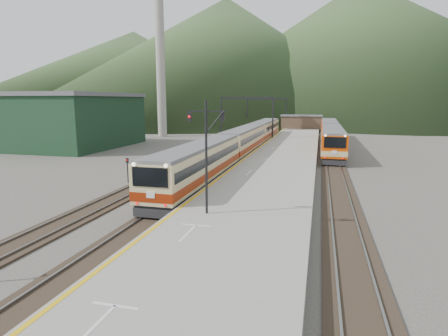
# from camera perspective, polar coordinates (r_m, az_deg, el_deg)

# --- Properties ---
(ground) EXTENTS (400.00, 400.00, 0.00)m
(ground) POSITION_cam_1_polar(r_m,az_deg,el_deg) (16.16, -26.83, -18.19)
(ground) COLOR #47423D
(ground) RESTS_ON ground
(track_main) EXTENTS (2.60, 200.00, 0.23)m
(track_main) POSITION_cam_1_polar(r_m,az_deg,el_deg) (51.93, 3.32, 2.13)
(track_main) COLOR black
(track_main) RESTS_ON ground
(track_far) EXTENTS (2.60, 200.00, 0.23)m
(track_far) POSITION_cam_1_polar(r_m,az_deg,el_deg) (53.11, -1.98, 2.32)
(track_far) COLOR black
(track_far) RESTS_ON ground
(track_second) EXTENTS (2.60, 200.00, 0.23)m
(track_second) POSITION_cam_1_polar(r_m,az_deg,el_deg) (51.02, 16.11, 1.60)
(track_second) COLOR black
(track_second) RESTS_ON ground
(platform) EXTENTS (8.00, 100.00, 1.00)m
(platform) POSITION_cam_1_polar(r_m,az_deg,el_deg) (49.14, 9.30, 2.06)
(platform) COLOR gray
(platform) RESTS_ON ground
(gantry_near) EXTENTS (9.55, 0.25, 8.00)m
(gantry_near) POSITION_cam_1_polar(r_m,az_deg,el_deg) (66.71, 3.46, 8.69)
(gantry_near) COLOR black
(gantry_near) RESTS_ON ground
(gantry_far) EXTENTS (9.55, 0.25, 8.00)m
(gantry_far) POSITION_cam_1_polar(r_m,az_deg,el_deg) (91.37, 6.48, 9.06)
(gantry_far) COLOR black
(gantry_far) RESTS_ON ground
(warehouse) EXTENTS (14.50, 20.50, 8.60)m
(warehouse) POSITION_cam_1_polar(r_m,az_deg,el_deg) (64.76, -21.55, 6.83)
(warehouse) COLOR #15301D
(warehouse) RESTS_ON ground
(smokestack) EXTENTS (1.80, 1.80, 30.00)m
(smokestack) POSITION_cam_1_polar(r_m,az_deg,el_deg) (79.51, -9.65, 15.61)
(smokestack) COLOR #9E998E
(smokestack) RESTS_ON ground
(station_shed) EXTENTS (9.40, 4.40, 3.10)m
(station_shed) POSITION_cam_1_polar(r_m,az_deg,el_deg) (88.70, 11.71, 6.93)
(station_shed) COLOR #4C392A
(station_shed) RESTS_ON platform
(hill_a) EXTENTS (180.00, 180.00, 60.00)m
(hill_a) POSITION_cam_1_polar(r_m,az_deg,el_deg) (207.80, 0.44, 16.51)
(hill_a) COLOR #2C4F22
(hill_a) RESTS_ON ground
(hill_b) EXTENTS (220.00, 220.00, 75.00)m
(hill_b) POSITION_cam_1_polar(r_m,az_deg,el_deg) (243.18, 19.91, 16.79)
(hill_b) COLOR #2C4F22
(hill_b) RESTS_ON ground
(hill_d) EXTENTS (200.00, 200.00, 55.00)m
(hill_d) POSITION_cam_1_polar(r_m,az_deg,el_deg) (282.83, -13.39, 14.07)
(hill_d) COLOR #2C4F22
(hill_d) RESTS_ON ground
(main_train) EXTENTS (2.83, 58.12, 3.46)m
(main_train) POSITION_cam_1_polar(r_m,az_deg,el_deg) (50.65, 3.11, 4.08)
(main_train) COLOR #CDBA7D
(main_train) RESTS_ON track_main
(second_train) EXTENTS (2.86, 38.99, 3.49)m
(second_train) POSITION_cam_1_polar(r_m,az_deg,el_deg) (62.57, 15.91, 4.90)
(second_train) COLOR #D74203
(second_train) RESTS_ON track_second
(signal_mast) EXTENTS (2.19, 0.47, 6.42)m
(signal_mast) POSITION_cam_1_polar(r_m,az_deg,el_deg) (20.91, -2.73, 3.48)
(signal_mast) COLOR black
(signal_mast) RESTS_ON platform
(short_signal_b) EXTENTS (0.22, 0.17, 2.27)m
(short_signal_b) POSITION_cam_1_polar(r_m,az_deg,el_deg) (41.36, -4.08, 1.98)
(short_signal_b) COLOR black
(short_signal_b) RESTS_ON ground
(short_signal_c) EXTENTS (0.24, 0.19, 2.27)m
(short_signal_c) POSITION_cam_1_polar(r_m,az_deg,el_deg) (34.99, -14.50, 0.16)
(short_signal_c) COLOR black
(short_signal_c) RESTS_ON ground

